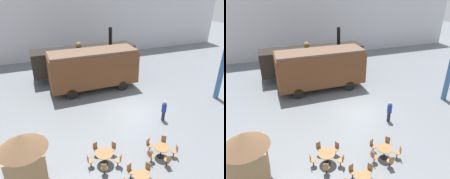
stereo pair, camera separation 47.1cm
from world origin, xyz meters
The scene contains 21 objects.
ground_plane centered at (0.00, 0.00, 0.00)m, with size 80.00×80.00×0.00m, color slate.
backdrop_wall centered at (0.00, 15.37, 4.50)m, with size 44.00×0.15×9.00m.
steam_locomotive centered at (-1.53, 8.30, 1.95)m, with size 10.69×2.49×5.01m.
passenger_coach_wooden centered at (-1.63, 4.78, 2.18)m, with size 7.99×2.78×3.78m.
cafe_table_near centered at (-3.93, -4.63, 0.60)m, with size 0.97×0.97×0.73m.
cafe_table_mid centered at (-0.69, -5.34, 0.56)m, with size 0.88×0.88×0.71m.
cafe_table_far centered at (-2.77, -6.77, 0.55)m, with size 0.80×0.80×0.72m.
cafe_chair_0 centered at (-4.23, -5.43, 0.51)m, with size 0.37×0.39×0.87m.
cafe_chair_1 centered at (-3.26, -5.16, 0.51)m, with size 0.40×0.40×0.87m.
cafe_chair_2 centered at (-3.22, -4.15, 0.51)m, with size 0.40×0.40×0.87m.
cafe_chair_3 centered at (-4.17, -3.81, 0.51)m, with size 0.37×0.39×0.87m.
cafe_chair_4 centered at (-4.79, -4.60, 0.51)m, with size 0.36×0.36×0.87m.
cafe_chair_5 centered at (-0.78, -6.15, 0.51)m, with size 0.36×0.37×0.87m.
cafe_chair_6 centered at (0.05, -5.67, 0.51)m, with size 0.40×0.38×0.87m.
cafe_chair_7 centered at (-0.15, -4.74, 0.51)m, with size 0.40×0.40×0.87m.
cafe_chair_8 centered at (-1.10, -4.64, 0.51)m, with size 0.39×0.40×0.87m.
cafe_chair_9 centered at (-1.49, -5.51, 0.51)m, with size 0.38×0.36×0.87m.
cafe_chair_13 centered at (-2.16, -6.30, 0.51)m, with size 0.40×0.40×0.87m.
cafe_chair_14 centered at (-3.02, -6.04, 0.51)m, with size 0.37×0.39×0.87m.
visitor_person centered at (1.53, -2.17, 0.88)m, with size 0.34×0.34×1.63m.
ticket_kiosk centered at (-7.90, -4.46, 1.67)m, with size 2.34×2.34×3.00m.
Camera 2 is at (-6.47, -13.56, 9.22)m, focal length 35.00 mm.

